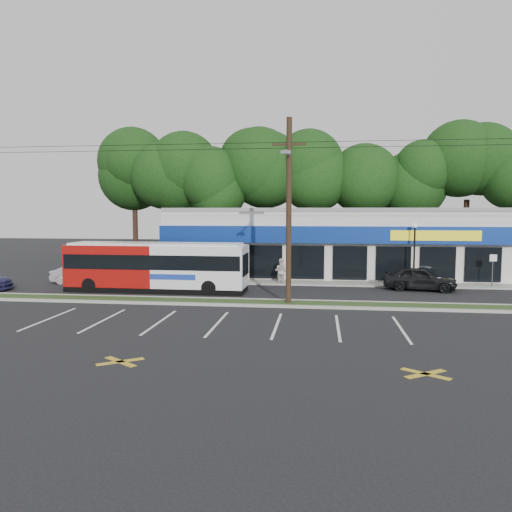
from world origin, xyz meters
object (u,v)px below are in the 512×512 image
Objects in this scene: utility_pole at (286,205)px; car_dark at (420,278)px; lamp_post at (414,247)px; metrobus at (156,266)px; sign_post at (493,265)px; car_silver at (81,274)px; pedestrian_b at (281,271)px; pedestrian_a at (281,273)px.

car_dark is at bearing 36.32° from utility_pole.
metrobus is at bearing -165.46° from lamp_post.
sign_post is 0.57× the size of car_silver.
metrobus is 8.60m from pedestrian_b.
metrobus is (-16.58, -4.30, -1.04)m from lamp_post.
pedestrian_b is (-14.00, -0.07, -0.66)m from sign_post.
sign_post is at bearing -162.71° from pedestrian_b.
car_dark is (0.06, -1.83, -1.90)m from lamp_post.
sign_post reaches higher than pedestrian_b.
sign_post is at bearing -2.58° from lamp_post.
utility_pole is 11.22m from car_dark.
utility_pole is 16.66m from car_silver.
lamp_post is 23.09m from car_silver.
metrobus is 8.61m from pedestrian_a.
sign_post is 14.02m from pedestrian_a.
car_silver is 14.01m from pedestrian_a.
metrobus is at bearing -115.07° from car_silver.
lamp_post is 2.66× the size of pedestrian_a.
metrobus is at bearing 156.98° from utility_pole.
utility_pole is 12.75× the size of car_silver.
pedestrian_a is 0.89× the size of pedestrian_b.
utility_pole reaches higher than metrobus.
lamp_post is 9.18m from pedestrian_b.
lamp_post is 9.20m from pedestrian_a.
pedestrian_b is (7.58, 4.00, -0.73)m from metrobus.
sign_post is at bearing 30.15° from utility_pole.
metrobus is 6.39× the size of pedestrian_b.
pedestrian_b is at bearing 180.00° from pedestrian_a.
pedestrian_b reaches higher than pedestrian_a.
utility_pole reaches higher than lamp_post.
utility_pole is 11.67m from lamp_post.
car_silver is 2.18× the size of pedestrian_b.
pedestrian_a reaches higher than car_dark.
pedestrian_a is (-9.00, -0.30, -1.87)m from lamp_post.
pedestrian_a reaches higher than car_silver.
utility_pole reaches higher than pedestrian_b.
utility_pole is 27.84× the size of pedestrian_b.
pedestrian_a is 0.10m from pedestrian_b.
pedestrian_a is at bearing -87.45° from car_silver.
sign_post is 0.19× the size of metrobus.
sign_post is at bearing 151.13° from pedestrian_a.
sign_post is at bearing 11.23° from metrobus.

